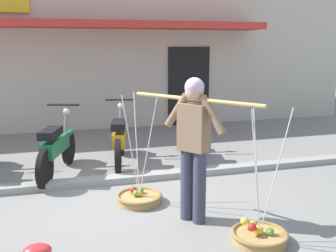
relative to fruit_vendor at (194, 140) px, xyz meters
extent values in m
plane|color=gray|center=(-0.57, 0.86, -0.98)|extent=(90.00, 90.00, 0.00)
cube|color=gray|center=(-0.57, 1.56, -0.93)|extent=(20.00, 0.24, 0.10)
cylinder|color=#38384C|center=(-0.05, 0.07, -0.55)|extent=(0.15, 0.15, 0.86)
cylinder|color=#38384C|center=(0.05, -0.07, -0.55)|extent=(0.15, 0.15, 0.86)
cube|color=#84664C|center=(0.00, 0.00, 0.15)|extent=(0.36, 0.39, 0.54)
sphere|color=tan|center=(0.00, 0.00, 0.56)|extent=(0.21, 0.21, 0.21)
sphere|color=#D1A8CC|center=(0.00, 0.00, 0.61)|extent=(0.22, 0.22, 0.22)
cylinder|color=#84664C|center=(-0.14, 0.19, 0.32)|extent=(0.27, 0.33, 0.43)
cylinder|color=#84664C|center=(0.14, -0.19, 0.32)|extent=(0.27, 0.33, 0.43)
cylinder|color=tan|center=(0.00, 0.00, 0.47)|extent=(1.04, 1.41, 0.04)
cylinder|color=#B2894C|center=(-0.50, 0.69, -0.93)|extent=(0.56, 0.56, 0.09)
torus|color=olive|center=(-0.50, 0.69, -0.88)|extent=(0.61, 0.61, 0.05)
sphere|color=gold|center=(-0.50, 0.69, -0.85)|extent=(0.08, 0.08, 0.08)
sphere|color=#6AA43F|center=(-0.54, 0.70, -0.84)|extent=(0.09, 0.09, 0.09)
sphere|color=#679F3C|center=(-0.46, 0.79, -0.84)|extent=(0.09, 0.09, 0.09)
sphere|color=red|center=(-0.55, 0.81, -0.84)|extent=(0.09, 0.09, 0.09)
cylinder|color=silver|center=(-0.50, 0.82, -0.21)|extent=(0.01, 0.27, 1.36)
cylinder|color=silver|center=(-0.61, 0.63, -0.21)|extent=(0.23, 0.14, 1.36)
cylinder|color=silver|center=(-0.39, 0.63, -0.21)|extent=(0.23, 0.14, 1.36)
cylinder|color=#B2894C|center=(0.50, -0.69, -0.93)|extent=(0.56, 0.56, 0.09)
torus|color=olive|center=(0.50, -0.69, -0.88)|extent=(0.61, 0.61, 0.05)
sphere|color=#74B344|center=(0.50, -0.56, -0.84)|extent=(0.09, 0.09, 0.09)
sphere|color=#6AA43E|center=(0.59, -0.75, -0.85)|extent=(0.08, 0.08, 0.08)
sphere|color=yellow|center=(0.49, -0.70, -0.84)|extent=(0.09, 0.09, 0.09)
sphere|color=yellow|center=(0.49, -0.66, -0.85)|extent=(0.08, 0.08, 0.08)
sphere|color=red|center=(0.40, -0.71, -0.79)|extent=(0.09, 0.09, 0.09)
sphere|color=yellow|center=(0.39, -0.55, -0.79)|extent=(0.09, 0.09, 0.09)
cylinder|color=silver|center=(0.50, -0.56, -0.21)|extent=(0.01, 0.27, 1.36)
cylinder|color=silver|center=(0.39, -0.76, -0.21)|extent=(0.23, 0.14, 1.36)
cylinder|color=silver|center=(0.61, -0.76, -0.21)|extent=(0.23, 0.14, 1.36)
cylinder|color=black|center=(-1.32, 2.77, -0.69)|extent=(0.25, 0.58, 0.58)
cylinder|color=black|center=(-1.70, 1.59, -0.69)|extent=(0.25, 0.58, 0.58)
cube|color=#19663D|center=(-1.32, 2.77, -0.43)|extent=(0.22, 0.31, 0.06)
cube|color=#19663D|center=(-1.54, 2.08, -0.47)|extent=(0.46, 0.92, 0.24)
cube|color=black|center=(-1.59, 1.91, -0.23)|extent=(0.38, 0.60, 0.12)
cylinder|color=slate|center=(-1.35, 2.67, -0.30)|extent=(0.15, 0.30, 0.76)
cylinder|color=black|center=(-1.38, 2.60, 0.09)|extent=(0.53, 0.20, 0.04)
sphere|color=silver|center=(-1.33, 2.75, -0.05)|extent=(0.11, 0.11, 0.11)
cylinder|color=black|center=(-0.33, 3.13, -0.69)|extent=(0.20, 0.58, 0.58)
cylinder|color=black|center=(-0.58, 1.91, -0.69)|extent=(0.20, 0.58, 0.58)
cube|color=orange|center=(-0.33, 3.13, -0.43)|extent=(0.19, 0.30, 0.06)
cube|color=orange|center=(-0.48, 2.42, -0.47)|extent=(0.38, 0.92, 0.24)
cube|color=black|center=(-0.51, 2.25, -0.23)|extent=(0.33, 0.59, 0.12)
cylinder|color=slate|center=(-0.35, 3.03, -0.30)|extent=(0.12, 0.30, 0.76)
cylinder|color=black|center=(-0.36, 2.95, 0.09)|extent=(0.54, 0.15, 0.04)
sphere|color=silver|center=(-0.33, 3.11, -0.05)|extent=(0.11, 0.11, 0.11)
cylinder|color=black|center=(0.87, 3.12, -0.69)|extent=(0.21, 0.58, 0.58)
cylinder|color=black|center=(0.58, 1.91, -0.69)|extent=(0.21, 0.58, 0.58)
cube|color=navy|center=(0.87, 3.12, -0.43)|extent=(0.20, 0.30, 0.06)
cube|color=navy|center=(0.70, 2.42, -0.47)|extent=(0.41, 0.92, 0.24)
cube|color=black|center=(0.65, 2.24, -0.23)|extent=(0.34, 0.60, 0.12)
cylinder|color=slate|center=(0.84, 3.02, -0.30)|extent=(0.13, 0.30, 0.76)
cylinder|color=black|center=(0.82, 2.94, 0.09)|extent=(0.53, 0.16, 0.04)
sphere|color=silver|center=(0.86, 3.10, -0.05)|extent=(0.11, 0.11, 0.11)
cube|color=beige|center=(-0.11, 8.04, 1.12)|extent=(13.00, 5.00, 4.20)
cube|color=red|center=(-0.11, 5.04, 1.52)|extent=(7.15, 1.00, 0.16)
cube|color=black|center=(1.84, 5.52, 0.02)|extent=(1.10, 0.06, 2.00)
ellipsoid|color=red|center=(-1.75, -0.38, -0.91)|extent=(0.28, 0.22, 0.14)
camera|label=1|loc=(-1.48, -4.10, 1.06)|focal=41.98mm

